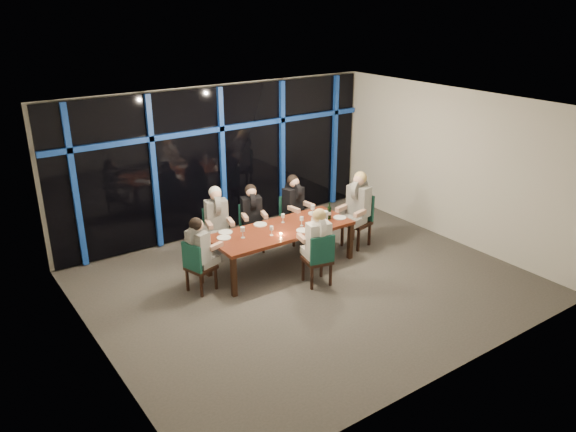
{
  "coord_description": "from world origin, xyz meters",
  "views": [
    {
      "loc": [
        -5.16,
        -6.76,
        4.57
      ],
      "look_at": [
        0.0,
        0.6,
        1.05
      ],
      "focal_mm": 35.0,
      "sensor_mm": 36.0,
      "label": 1
    }
  ],
  "objects_px": {
    "chair_near_mid": "(319,257)",
    "chair_far_right": "(292,216)",
    "chair_end_left": "(197,265)",
    "chair_far_left": "(216,231)",
    "diner_far_left": "(217,213)",
    "diner_near_mid": "(318,235)",
    "chair_end_right": "(359,217)",
    "diner_far_mid": "(252,208)",
    "dining_table": "(282,232)",
    "chair_far_mid": "(251,225)",
    "diner_end_right": "(358,199)",
    "water_pitcher": "(325,217)",
    "diner_end_left": "(199,243)",
    "diner_far_right": "(294,199)",
    "wine_bottle": "(329,213)"
  },
  "relations": [
    {
      "from": "chair_near_mid",
      "to": "diner_end_right",
      "type": "relative_size",
      "value": 0.94
    },
    {
      "from": "chair_end_left",
      "to": "diner_far_mid",
      "type": "distance_m",
      "value": 1.86
    },
    {
      "from": "chair_end_left",
      "to": "diner_end_left",
      "type": "xyz_separation_m",
      "value": [
        0.07,
        0.02,
        0.36
      ]
    },
    {
      "from": "diner_end_right",
      "to": "water_pitcher",
      "type": "height_order",
      "value": "diner_end_right"
    },
    {
      "from": "dining_table",
      "to": "chair_far_left",
      "type": "xyz_separation_m",
      "value": [
        -0.76,
        1.03,
        -0.15
      ]
    },
    {
      "from": "chair_end_right",
      "to": "diner_far_left",
      "type": "relative_size",
      "value": 1.09
    },
    {
      "from": "chair_far_left",
      "to": "diner_far_right",
      "type": "bearing_deg",
      "value": 4.89
    },
    {
      "from": "water_pitcher",
      "to": "diner_end_left",
      "type": "bearing_deg",
      "value": -171.78
    },
    {
      "from": "water_pitcher",
      "to": "diner_near_mid",
      "type": "bearing_deg",
      "value": -121.89
    },
    {
      "from": "chair_far_right",
      "to": "chair_end_right",
      "type": "xyz_separation_m",
      "value": [
        0.96,
        -0.92,
        0.05
      ]
    },
    {
      "from": "chair_far_left",
      "to": "water_pitcher",
      "type": "relative_size",
      "value": 4.61
    },
    {
      "from": "diner_near_mid",
      "to": "dining_table",
      "type": "bearing_deg",
      "value": -69.6
    },
    {
      "from": "chair_near_mid",
      "to": "chair_far_right",
      "type": "bearing_deg",
      "value": -100.15
    },
    {
      "from": "chair_far_mid",
      "to": "chair_near_mid",
      "type": "relative_size",
      "value": 0.96
    },
    {
      "from": "chair_far_mid",
      "to": "diner_end_right",
      "type": "relative_size",
      "value": 0.91
    },
    {
      "from": "chair_near_mid",
      "to": "diner_far_mid",
      "type": "xyz_separation_m",
      "value": [
        -0.18,
        1.84,
        0.34
      ]
    },
    {
      "from": "diner_end_right",
      "to": "wine_bottle",
      "type": "height_order",
      "value": "diner_end_right"
    },
    {
      "from": "dining_table",
      "to": "diner_end_right",
      "type": "relative_size",
      "value": 2.61
    },
    {
      "from": "diner_far_left",
      "to": "chair_end_left",
      "type": "bearing_deg",
      "value": -120.13
    },
    {
      "from": "chair_end_right",
      "to": "diner_near_mid",
      "type": "height_order",
      "value": "diner_near_mid"
    },
    {
      "from": "chair_end_left",
      "to": "dining_table",
      "type": "bearing_deg",
      "value": -107.8
    },
    {
      "from": "chair_end_right",
      "to": "diner_far_mid",
      "type": "xyz_separation_m",
      "value": [
        -1.86,
        0.95,
        0.29
      ]
    },
    {
      "from": "chair_end_right",
      "to": "water_pitcher",
      "type": "xyz_separation_m",
      "value": [
        -0.98,
        -0.15,
        0.28
      ]
    },
    {
      "from": "diner_far_left",
      "to": "diner_near_mid",
      "type": "relative_size",
      "value": 1.02
    },
    {
      "from": "chair_far_right",
      "to": "diner_far_right",
      "type": "bearing_deg",
      "value": -90.0
    },
    {
      "from": "diner_end_left",
      "to": "wine_bottle",
      "type": "height_order",
      "value": "diner_end_left"
    },
    {
      "from": "chair_end_left",
      "to": "chair_far_left",
      "type": "bearing_deg",
      "value": -58.81
    },
    {
      "from": "diner_far_left",
      "to": "diner_far_right",
      "type": "xyz_separation_m",
      "value": [
        1.62,
        -0.16,
        -0.02
      ]
    },
    {
      "from": "dining_table",
      "to": "water_pitcher",
      "type": "bearing_deg",
      "value": -13.48
    },
    {
      "from": "chair_far_left",
      "to": "diner_end_left",
      "type": "xyz_separation_m",
      "value": [
        -0.83,
        -0.99,
        0.32
      ]
    },
    {
      "from": "chair_far_right",
      "to": "chair_end_left",
      "type": "distance_m",
      "value": 2.63
    },
    {
      "from": "wine_bottle",
      "to": "chair_end_right",
      "type": "bearing_deg",
      "value": 5.59
    },
    {
      "from": "chair_far_mid",
      "to": "chair_end_left",
      "type": "xyz_separation_m",
      "value": [
        -1.62,
        -0.95,
        -0.0
      ]
    },
    {
      "from": "chair_end_right",
      "to": "diner_end_right",
      "type": "relative_size",
      "value": 1.03
    },
    {
      "from": "chair_far_right",
      "to": "diner_far_mid",
      "type": "relative_size",
      "value": 1.07
    },
    {
      "from": "chair_near_mid",
      "to": "water_pitcher",
      "type": "distance_m",
      "value": 1.07
    },
    {
      "from": "chair_near_mid",
      "to": "diner_far_left",
      "type": "bearing_deg",
      "value": -53.17
    },
    {
      "from": "chair_near_mid",
      "to": "diner_near_mid",
      "type": "bearing_deg",
      "value": -90.0
    },
    {
      "from": "chair_end_left",
      "to": "diner_far_left",
      "type": "relative_size",
      "value": 0.96
    },
    {
      "from": "chair_far_left",
      "to": "diner_near_mid",
      "type": "relative_size",
      "value": 1.05
    },
    {
      "from": "wine_bottle",
      "to": "chair_far_mid",
      "type": "bearing_deg",
      "value": 132.72
    },
    {
      "from": "chair_far_right",
      "to": "dining_table",
      "type": "bearing_deg",
      "value": -140.78
    },
    {
      "from": "chair_far_left",
      "to": "diner_near_mid",
      "type": "height_order",
      "value": "diner_near_mid"
    },
    {
      "from": "dining_table",
      "to": "diner_end_left",
      "type": "bearing_deg",
      "value": 178.39
    },
    {
      "from": "chair_end_right",
      "to": "diner_end_left",
      "type": "xyz_separation_m",
      "value": [
        -3.39,
        0.09,
        0.29
      ]
    },
    {
      "from": "chair_end_left",
      "to": "diner_far_mid",
      "type": "xyz_separation_m",
      "value": [
        1.59,
        0.88,
        0.36
      ]
    },
    {
      "from": "chair_far_left",
      "to": "wine_bottle",
      "type": "xyz_separation_m",
      "value": [
        1.73,
        -1.16,
        0.34
      ]
    },
    {
      "from": "chair_end_left",
      "to": "wine_bottle",
      "type": "relative_size",
      "value": 2.79
    },
    {
      "from": "chair_far_mid",
      "to": "diner_near_mid",
      "type": "bearing_deg",
      "value": -68.37
    },
    {
      "from": "diner_far_left",
      "to": "chair_far_left",
      "type": "bearing_deg",
      "value": 90.0
    }
  ]
}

